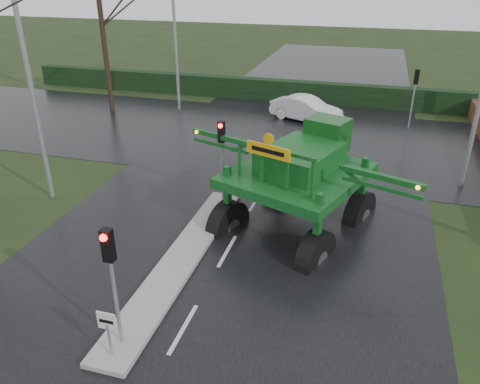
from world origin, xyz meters
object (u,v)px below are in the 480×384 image
(traffic_signal_near, at_px, (110,264))
(traffic_signal_far, at_px, (415,85))
(street_light_left_near, at_px, (31,53))
(crop_sprayer, at_px, (231,165))
(white_sedan, at_px, (305,121))
(keep_left_sign, at_px, (108,327))
(traffic_signal_mid, at_px, (222,144))
(street_light_left_far, at_px, (178,16))

(traffic_signal_near, xyz_separation_m, traffic_signal_far, (7.80, 21.02, 0.00))
(street_light_left_near, height_order, crop_sprayer, street_light_left_near)
(traffic_signal_far, relative_size, white_sedan, 0.77)
(traffic_signal_far, distance_m, crop_sprayer, 15.72)
(keep_left_sign, bearing_deg, traffic_signal_far, 70.07)
(traffic_signal_mid, bearing_deg, street_light_left_far, 118.86)
(traffic_signal_mid, xyz_separation_m, white_sedan, (1.57, 12.19, -2.59))
(traffic_signal_near, relative_size, white_sedan, 0.77)
(traffic_signal_far, relative_size, street_light_left_near, 0.35)
(traffic_signal_far, distance_m, street_light_left_near, 20.58)
(white_sedan, bearing_deg, traffic_signal_far, -65.95)
(street_light_left_far, bearing_deg, keep_left_sign, -72.22)
(street_light_left_near, xyz_separation_m, white_sedan, (8.46, 13.68, -5.99))
(street_light_left_far, bearing_deg, crop_sprayer, -61.14)
(keep_left_sign, relative_size, traffic_signal_mid, 0.38)
(keep_left_sign, relative_size, traffic_signal_near, 0.38)
(traffic_signal_near, height_order, street_light_left_far, street_light_left_far)
(traffic_signal_mid, relative_size, street_light_left_far, 0.35)
(traffic_signal_mid, relative_size, white_sedan, 0.77)
(keep_left_sign, distance_m, street_light_left_far, 23.11)
(crop_sprayer, bearing_deg, keep_left_sign, -76.86)
(street_light_left_near, height_order, white_sedan, street_light_left_near)
(traffic_signal_mid, height_order, street_light_left_far, street_light_left_far)
(white_sedan, bearing_deg, traffic_signal_mid, -166.25)
(crop_sprayer, height_order, white_sedan, crop_sprayer)
(traffic_signal_near, bearing_deg, white_sedan, 85.67)
(traffic_signal_near, relative_size, street_light_left_near, 0.35)
(traffic_signal_near, relative_size, traffic_signal_mid, 1.00)
(traffic_signal_mid, relative_size, street_light_left_near, 0.35)
(traffic_signal_far, bearing_deg, traffic_signal_mid, 58.07)
(traffic_signal_mid, distance_m, white_sedan, 12.56)
(traffic_signal_far, height_order, white_sedan, traffic_signal_far)
(keep_left_sign, distance_m, traffic_signal_mid, 9.12)
(traffic_signal_near, relative_size, street_light_left_far, 0.35)
(traffic_signal_mid, height_order, white_sedan, traffic_signal_mid)
(crop_sprayer, bearing_deg, street_light_left_near, -160.86)
(traffic_signal_far, distance_m, white_sedan, 6.76)
(traffic_signal_mid, bearing_deg, traffic_signal_far, 58.07)
(crop_sprayer, distance_m, white_sedan, 14.03)
(white_sedan, bearing_deg, keep_left_sign, -163.16)
(white_sedan, bearing_deg, traffic_signal_near, -163.26)
(street_light_left_near, xyz_separation_m, crop_sprayer, (7.78, -0.11, -3.54))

